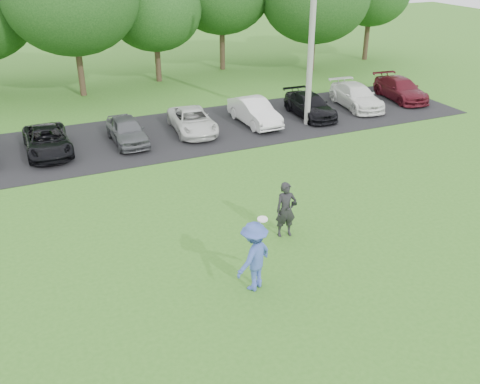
# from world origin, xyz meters

# --- Properties ---
(ground) EXTENTS (100.00, 100.00, 0.00)m
(ground) POSITION_xyz_m (0.00, 0.00, 0.00)
(ground) COLOR #356C1E
(ground) RESTS_ON ground
(parking_lot) EXTENTS (32.00, 6.50, 0.03)m
(parking_lot) POSITION_xyz_m (0.00, 13.00, 0.01)
(parking_lot) COLOR black
(parking_lot) RESTS_ON ground
(utility_pole) EXTENTS (0.28, 0.28, 9.82)m
(utility_pole) POSITION_xyz_m (7.29, 11.65, 4.91)
(utility_pole) COLOR gray
(utility_pole) RESTS_ON ground
(frisbee_player) EXTENTS (1.47, 1.25, 2.16)m
(frisbee_player) POSITION_xyz_m (-0.97, 0.42, 0.99)
(frisbee_player) COLOR #3D54AC
(frisbee_player) RESTS_ON ground
(camera_bystander) EXTENTS (0.72, 0.53, 1.80)m
(camera_bystander) POSITION_xyz_m (1.12, 2.52, 0.90)
(camera_bystander) COLOR black
(camera_bystander) RESTS_ON ground
(parked_cars) EXTENTS (30.61, 4.81, 1.23)m
(parked_cars) POSITION_xyz_m (0.30, 12.94, 0.61)
(parked_cars) COLOR silver
(parked_cars) RESTS_ON parking_lot
(tree_row) EXTENTS (42.39, 9.85, 8.64)m
(tree_row) POSITION_xyz_m (1.51, 22.76, 4.91)
(tree_row) COLOR #38281C
(tree_row) RESTS_ON ground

